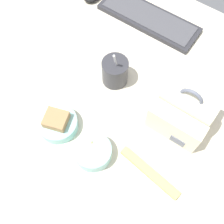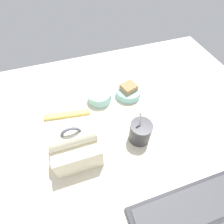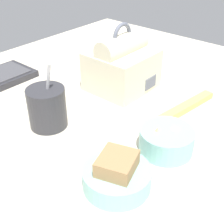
{
  "view_description": "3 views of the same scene",
  "coord_description": "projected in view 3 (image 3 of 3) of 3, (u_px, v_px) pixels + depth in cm",
  "views": [
    {
      "loc": [
        23.27,
        -34.61,
        82.19
      ],
      "look_at": [
        2.92,
        -5.25,
        7.0
      ],
      "focal_mm": 45.0,
      "sensor_mm": 36.0,
      "label": 1
    },
    {
      "loc": [
        16.91,
        37.46,
        65.03
      ],
      "look_at": [
        2.92,
        -5.25,
        7.0
      ],
      "focal_mm": 28.0,
      "sensor_mm": 36.0,
      "label": 2
    },
    {
      "loc": [
        -39.95,
        -41.82,
        42.47
      ],
      "look_at": [
        2.92,
        -5.25,
        7.0
      ],
      "focal_mm": 50.0,
      "sensor_mm": 36.0,
      "label": 3
    }
  ],
  "objects": [
    {
      "name": "bento_bowl_snacks",
      "position": [
        166.0,
        140.0,
        0.62
      ],
      "size": [
        10.92,
        10.92,
        5.76
      ],
      "color": "#93D1CC",
      "rests_on": "desk_surface"
    },
    {
      "name": "soup_cup",
      "position": [
        47.0,
        107.0,
        0.69
      ],
      "size": [
        8.47,
        8.47,
        15.45
      ],
      "color": "#333338",
      "rests_on": "desk_surface"
    },
    {
      "name": "chopstick_case",
      "position": [
        185.0,
        107.0,
        0.76
      ],
      "size": [
        20.24,
        5.11,
        1.6
      ],
      "color": "#EFD666",
      "rests_on": "desk_surface"
    },
    {
      "name": "bento_bowl_sandwich",
      "position": [
        117.0,
        175.0,
        0.54
      ],
      "size": [
        12.05,
        12.05,
        6.6
      ],
      "color": "#93D1CC",
      "rests_on": "desk_surface"
    },
    {
      "name": "desk_surface",
      "position": [
        86.0,
        132.0,
        0.71
      ],
      "size": [
        140.0,
        110.0,
        2.0
      ],
      "color": "beige",
      "rests_on": "ground"
    },
    {
      "name": "lunch_bag",
      "position": [
        122.0,
        66.0,
        0.83
      ],
      "size": [
        16.46,
        15.3,
        18.16
      ],
      "color": "#EFE5C1",
      "rests_on": "desk_surface"
    }
  ]
}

